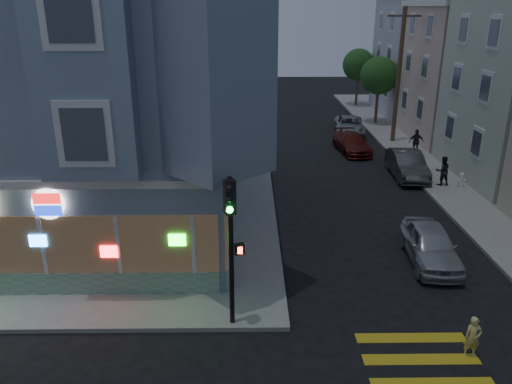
{
  "coord_description": "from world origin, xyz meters",
  "views": [
    {
      "loc": [
        1.82,
        -10.47,
        9.08
      ],
      "look_at": [
        2.04,
        6.25,
        2.87
      ],
      "focal_mm": 35.0,
      "sensor_mm": 36.0,
      "label": 1
    }
  ],
  "objects_px": {
    "street_tree_far": "(358,65)",
    "parked_car_b": "(407,164)",
    "running_child": "(473,337)",
    "parked_car_d": "(349,125)",
    "pedestrian_b": "(416,142)",
    "utility_pole": "(399,74)",
    "parked_car_c": "(352,143)",
    "pedestrian_a": "(443,171)",
    "fire_hydrant": "(461,179)",
    "street_tree_near": "(379,76)",
    "parked_car_a": "(431,245)",
    "traffic_signal": "(231,229)"
  },
  "relations": [
    {
      "from": "pedestrian_a",
      "to": "traffic_signal",
      "type": "bearing_deg",
      "value": 41.01
    },
    {
      "from": "utility_pole",
      "to": "pedestrian_b",
      "type": "xyz_separation_m",
      "value": [
        0.52,
        -3.51,
        -3.83
      ]
    },
    {
      "from": "parked_car_a",
      "to": "street_tree_near",
      "type": "bearing_deg",
      "value": 85.61
    },
    {
      "from": "parked_car_c",
      "to": "parked_car_d",
      "type": "height_order",
      "value": "parked_car_d"
    },
    {
      "from": "running_child",
      "to": "parked_car_d",
      "type": "bearing_deg",
      "value": 92.87
    },
    {
      "from": "parked_car_b",
      "to": "traffic_signal",
      "type": "bearing_deg",
      "value": -121.59
    },
    {
      "from": "pedestrian_b",
      "to": "parked_car_b",
      "type": "xyz_separation_m",
      "value": [
        -1.82,
        -4.16,
        -0.22
      ]
    },
    {
      "from": "parked_car_a",
      "to": "running_child",
      "type": "bearing_deg",
      "value": -93.1
    },
    {
      "from": "parked_car_a",
      "to": "parked_car_d",
      "type": "xyz_separation_m",
      "value": [
        0.82,
        20.44,
        -0.05
      ]
    },
    {
      "from": "street_tree_far",
      "to": "pedestrian_a",
      "type": "height_order",
      "value": "street_tree_far"
    },
    {
      "from": "pedestrian_a",
      "to": "traffic_signal",
      "type": "relative_size",
      "value": 0.34
    },
    {
      "from": "street_tree_near",
      "to": "pedestrian_b",
      "type": "bearing_deg",
      "value": -88.09
    },
    {
      "from": "running_child",
      "to": "pedestrian_a",
      "type": "distance_m",
      "value": 14.39
    },
    {
      "from": "street_tree_near",
      "to": "parked_car_c",
      "type": "xyz_separation_m",
      "value": [
        -3.6,
        -8.46,
        -3.31
      ]
    },
    {
      "from": "parked_car_b",
      "to": "fire_hydrant",
      "type": "xyz_separation_m",
      "value": [
        2.3,
        -2.04,
        -0.19
      ]
    },
    {
      "from": "parked_car_c",
      "to": "traffic_signal",
      "type": "height_order",
      "value": "traffic_signal"
    },
    {
      "from": "fire_hydrant",
      "to": "traffic_signal",
      "type": "bearing_deg",
      "value": -134.02
    },
    {
      "from": "pedestrian_b",
      "to": "parked_car_d",
      "type": "xyz_separation_m",
      "value": [
        -3.1,
        6.24,
        -0.32
      ]
    },
    {
      "from": "parked_car_b",
      "to": "traffic_signal",
      "type": "distance_m",
      "value": 17.18
    },
    {
      "from": "pedestrian_b",
      "to": "fire_hydrant",
      "type": "xyz_separation_m",
      "value": [
        0.48,
        -6.19,
        -0.41
      ]
    },
    {
      "from": "running_child",
      "to": "pedestrian_b",
      "type": "relative_size",
      "value": 0.75
    },
    {
      "from": "running_child",
      "to": "parked_car_b",
      "type": "relative_size",
      "value": 0.27
    },
    {
      "from": "parked_car_d",
      "to": "parked_car_c",
      "type": "bearing_deg",
      "value": -92.28
    },
    {
      "from": "parked_car_b",
      "to": "fire_hydrant",
      "type": "height_order",
      "value": "parked_car_b"
    },
    {
      "from": "fire_hydrant",
      "to": "running_child",
      "type": "bearing_deg",
      "value": -110.76
    },
    {
      "from": "street_tree_near",
      "to": "pedestrian_a",
      "type": "xyz_separation_m",
      "value": [
        -0.14,
        -15.4,
        -3.0
      ]
    },
    {
      "from": "pedestrian_a",
      "to": "parked_car_b",
      "type": "xyz_separation_m",
      "value": [
        -1.36,
        1.74,
        -0.19
      ]
    },
    {
      "from": "utility_pole",
      "to": "street_tree_near",
      "type": "relative_size",
      "value": 1.7
    },
    {
      "from": "parked_car_a",
      "to": "traffic_signal",
      "type": "distance_m",
      "value": 8.77
    },
    {
      "from": "pedestrian_a",
      "to": "street_tree_far",
      "type": "bearing_deg",
      "value": -98.38
    },
    {
      "from": "utility_pole",
      "to": "street_tree_far",
      "type": "distance_m",
      "value": 14.03
    },
    {
      "from": "street_tree_near",
      "to": "pedestrian_a",
      "type": "distance_m",
      "value": 15.69
    },
    {
      "from": "parked_car_b",
      "to": "parked_car_d",
      "type": "xyz_separation_m",
      "value": [
        -1.28,
        10.4,
        -0.1
      ]
    },
    {
      "from": "street_tree_near",
      "to": "pedestrian_b",
      "type": "distance_m",
      "value": 9.96
    },
    {
      "from": "street_tree_far",
      "to": "parked_car_b",
      "type": "distance_m",
      "value": 21.95
    },
    {
      "from": "utility_pole",
      "to": "parked_car_c",
      "type": "height_order",
      "value": "utility_pole"
    },
    {
      "from": "parked_car_a",
      "to": "parked_car_d",
      "type": "distance_m",
      "value": 20.46
    },
    {
      "from": "street_tree_far",
      "to": "parked_car_c",
      "type": "bearing_deg",
      "value": -102.34
    },
    {
      "from": "pedestrian_a",
      "to": "parked_car_a",
      "type": "relative_size",
      "value": 0.38
    },
    {
      "from": "utility_pole",
      "to": "parked_car_d",
      "type": "xyz_separation_m",
      "value": [
        -2.58,
        2.74,
        -4.15
      ]
    },
    {
      "from": "traffic_signal",
      "to": "utility_pole",
      "type": "bearing_deg",
      "value": 44.26
    },
    {
      "from": "traffic_signal",
      "to": "fire_hydrant",
      "type": "relative_size",
      "value": 6.0
    },
    {
      "from": "street_tree_near",
      "to": "parked_car_a",
      "type": "bearing_deg",
      "value": -98.64
    },
    {
      "from": "pedestrian_a",
      "to": "fire_hydrant",
      "type": "xyz_separation_m",
      "value": [
        0.94,
        -0.3,
        -0.38
      ]
    },
    {
      "from": "parked_car_d",
      "to": "fire_hydrant",
      "type": "xyz_separation_m",
      "value": [
        3.58,
        -12.44,
        -0.09
      ]
    },
    {
      "from": "parked_car_d",
      "to": "traffic_signal",
      "type": "bearing_deg",
      "value": -101.65
    },
    {
      "from": "street_tree_far",
      "to": "parked_car_b",
      "type": "relative_size",
      "value": 1.17
    },
    {
      "from": "pedestrian_b",
      "to": "street_tree_far",
      "type": "bearing_deg",
      "value": -86.16
    },
    {
      "from": "utility_pole",
      "to": "running_child",
      "type": "relative_size",
      "value": 7.3
    },
    {
      "from": "parked_car_d",
      "to": "parked_car_b",
      "type": "bearing_deg",
      "value": -76.31
    }
  ]
}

